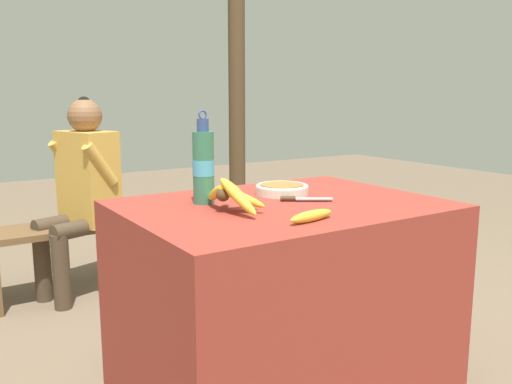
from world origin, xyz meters
name	(u,v)px	position (x,y,z in m)	size (l,w,h in m)	color
market_counter	(281,300)	(0.00, 0.00, 0.37)	(1.11, 0.83, 0.74)	maroon
banana_bunch_ripe	(231,195)	(-0.23, -0.03, 0.80)	(0.16, 0.31, 0.13)	#4C381E
serving_bowl	(282,189)	(0.10, 0.14, 0.76)	(0.21, 0.21, 0.04)	silver
water_bottle	(203,166)	(-0.24, 0.15, 0.87)	(0.08, 0.08, 0.33)	#337556
loose_banana_front	(311,216)	(-0.09, -0.28, 0.75)	(0.19, 0.07, 0.03)	gold
knife	(299,199)	(0.07, -0.01, 0.75)	(0.17, 0.12, 0.02)	#BCBCC1
wooden_bench	(104,231)	(-0.20, 1.49, 0.34)	(1.42, 0.32, 0.41)	brown
seated_vendor	(82,184)	(-0.33, 1.44, 0.63)	(0.46, 0.43, 1.11)	#473828
banana_bunch_green	(171,202)	(0.22, 1.49, 0.47)	(0.17, 0.26, 0.14)	#4C381E
support_post_far	(237,61)	(0.96, 1.93, 1.36)	(0.12, 0.12, 2.72)	#4C3823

